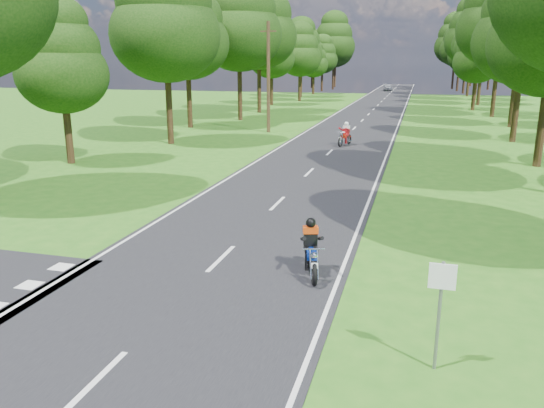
% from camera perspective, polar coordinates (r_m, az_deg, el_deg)
% --- Properties ---
extents(ground, '(160.00, 160.00, 0.00)m').
position_cam_1_polar(ground, '(12.88, -8.69, -8.97)').
color(ground, '#266216').
rests_on(ground, ground).
extents(main_road, '(7.00, 140.00, 0.02)m').
position_cam_1_polar(main_road, '(61.11, 10.88, 9.97)').
color(main_road, black).
rests_on(main_road, ground).
extents(road_markings, '(7.40, 140.00, 0.01)m').
position_cam_1_polar(road_markings, '(59.26, 10.59, 9.85)').
color(road_markings, silver).
rests_on(road_markings, main_road).
extents(treeline, '(40.00, 115.35, 14.78)m').
position_cam_1_polar(treeline, '(70.90, 13.15, 17.21)').
color(treeline, black).
rests_on(treeline, ground).
extents(telegraph_pole, '(1.20, 0.26, 8.00)m').
position_cam_1_polar(telegraph_pole, '(40.22, -0.39, 13.49)').
color(telegraph_pole, '#382616').
rests_on(telegraph_pole, ground).
extents(road_sign, '(0.45, 0.07, 2.00)m').
position_cam_1_polar(road_sign, '(9.52, 17.66, -9.67)').
color(road_sign, slate).
rests_on(road_sign, ground).
extents(rider_near_blue, '(1.06, 1.80, 1.42)m').
position_cam_1_polar(rider_near_blue, '(13.29, 4.23, -4.64)').
color(rider_near_blue, navy).
rests_on(rider_near_blue, main_road).
extents(rider_far_red, '(1.01, 1.89, 1.50)m').
position_cam_1_polar(rider_far_red, '(34.13, 7.86, 7.50)').
color(rider_far_red, '#A0200C').
rests_on(rider_far_red, main_road).
extents(distant_car, '(1.78, 3.82, 1.27)m').
position_cam_1_polar(distant_car, '(100.00, 12.35, 12.17)').
color(distant_car, '#ADB1B5').
rests_on(distant_car, main_road).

